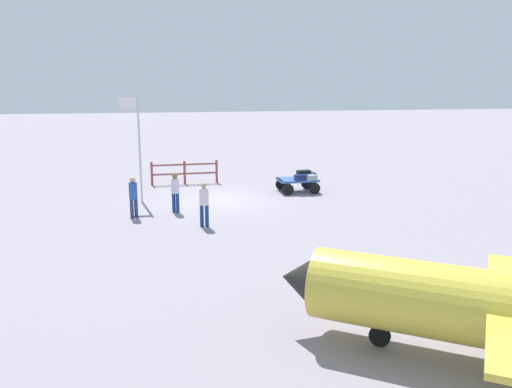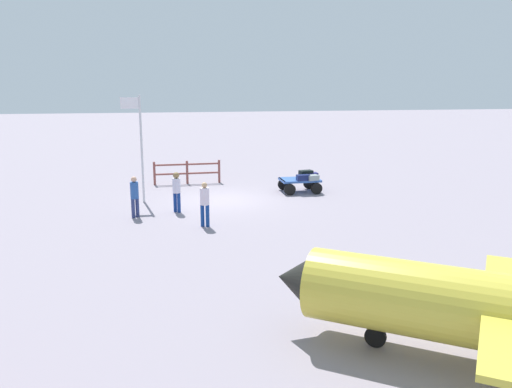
{
  "view_description": "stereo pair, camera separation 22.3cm",
  "coord_description": "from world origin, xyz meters",
  "px_view_note": "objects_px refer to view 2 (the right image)",
  "views": [
    {
      "loc": [
        2.34,
        22.9,
        5.39
      ],
      "look_at": [
        -0.52,
        6.0,
        1.58
      ],
      "focal_mm": 37.21,
      "sensor_mm": 36.0,
      "label": 1
    },
    {
      "loc": [
        2.12,
        22.94,
        5.39
      ],
      "look_at": [
        -0.52,
        6.0,
        1.58
      ],
      "focal_mm": 37.21,
      "sensor_mm": 36.0,
      "label": 2
    }
  ],
  "objects_px": {
    "flagpole": "(139,141)",
    "suitcase_maroon": "(311,175)",
    "airplane_near": "(497,312)",
    "suitcase_olive": "(313,178)",
    "suitcase_tan": "(303,178)",
    "suitcase_grey": "(306,174)",
    "worker_lead": "(205,201)",
    "worker_trailing": "(177,189)",
    "worker_supervisor": "(135,194)",
    "luggage_cart": "(299,182)"
  },
  "relations": [
    {
      "from": "suitcase_tan",
      "to": "suitcase_maroon",
      "type": "relative_size",
      "value": 0.97
    },
    {
      "from": "suitcase_tan",
      "to": "worker_trailing",
      "type": "relative_size",
      "value": 0.38
    },
    {
      "from": "luggage_cart",
      "to": "airplane_near",
      "type": "xyz_separation_m",
      "value": [
        0.11,
        15.89,
        0.72
      ]
    },
    {
      "from": "suitcase_tan",
      "to": "suitcase_olive",
      "type": "xyz_separation_m",
      "value": [
        -0.46,
        0.0,
        -0.01
      ]
    },
    {
      "from": "luggage_cart",
      "to": "suitcase_tan",
      "type": "relative_size",
      "value": 2.99
    },
    {
      "from": "suitcase_tan",
      "to": "worker_trailing",
      "type": "height_order",
      "value": "worker_trailing"
    },
    {
      "from": "suitcase_tan",
      "to": "suitcase_olive",
      "type": "bearing_deg",
      "value": 179.68
    },
    {
      "from": "suitcase_tan",
      "to": "airplane_near",
      "type": "xyz_separation_m",
      "value": [
        0.18,
        15.46,
        0.41
      ]
    },
    {
      "from": "suitcase_maroon",
      "to": "airplane_near",
      "type": "xyz_separation_m",
      "value": [
        0.71,
        16.04,
        0.42
      ]
    },
    {
      "from": "worker_lead",
      "to": "flagpole",
      "type": "relative_size",
      "value": 0.36
    },
    {
      "from": "airplane_near",
      "to": "flagpole",
      "type": "bearing_deg",
      "value": -64.33
    },
    {
      "from": "flagpole",
      "to": "suitcase_maroon",
      "type": "bearing_deg",
      "value": -172.08
    },
    {
      "from": "suitcase_maroon",
      "to": "worker_trailing",
      "type": "relative_size",
      "value": 0.4
    },
    {
      "from": "airplane_near",
      "to": "suitcase_tan",
      "type": "bearing_deg",
      "value": -90.67
    },
    {
      "from": "suitcase_grey",
      "to": "suitcase_tan",
      "type": "bearing_deg",
      "value": 63.62
    },
    {
      "from": "suitcase_olive",
      "to": "suitcase_maroon",
      "type": "xyz_separation_m",
      "value": [
        -0.07,
        -0.59,
        0.0
      ]
    },
    {
      "from": "worker_trailing",
      "to": "airplane_near",
      "type": "bearing_deg",
      "value": 113.76
    },
    {
      "from": "luggage_cart",
      "to": "worker_lead",
      "type": "xyz_separation_m",
      "value": [
        4.8,
        5.28,
        0.49
      ]
    },
    {
      "from": "luggage_cart",
      "to": "suitcase_olive",
      "type": "height_order",
      "value": "suitcase_olive"
    },
    {
      "from": "airplane_near",
      "to": "flagpole",
      "type": "relative_size",
      "value": 1.72
    },
    {
      "from": "suitcase_tan",
      "to": "worker_lead",
      "type": "relative_size",
      "value": 0.38
    },
    {
      "from": "worker_supervisor",
      "to": "suitcase_grey",
      "type": "bearing_deg",
      "value": -154.62
    },
    {
      "from": "suitcase_grey",
      "to": "worker_supervisor",
      "type": "height_order",
      "value": "worker_supervisor"
    },
    {
      "from": "suitcase_maroon",
      "to": "worker_lead",
      "type": "height_order",
      "value": "worker_lead"
    },
    {
      "from": "airplane_near",
      "to": "worker_lead",
      "type": "bearing_deg",
      "value": -66.17
    },
    {
      "from": "suitcase_olive",
      "to": "flagpole",
      "type": "distance_m",
      "value": 8.07
    },
    {
      "from": "suitcase_olive",
      "to": "worker_lead",
      "type": "distance_m",
      "value": 7.2
    },
    {
      "from": "suitcase_maroon",
      "to": "worker_lead",
      "type": "xyz_separation_m",
      "value": [
        5.4,
        5.43,
        0.2
      ]
    },
    {
      "from": "suitcase_grey",
      "to": "suitcase_maroon",
      "type": "height_order",
      "value": "suitcase_grey"
    },
    {
      "from": "suitcase_olive",
      "to": "worker_supervisor",
      "type": "relative_size",
      "value": 0.37
    },
    {
      "from": "worker_supervisor",
      "to": "suitcase_maroon",
      "type": "bearing_deg",
      "value": -155.12
    },
    {
      "from": "airplane_near",
      "to": "flagpole",
      "type": "distance_m",
      "value": 16.65
    },
    {
      "from": "luggage_cart",
      "to": "suitcase_grey",
      "type": "xyz_separation_m",
      "value": [
        -0.34,
        -0.11,
        0.36
      ]
    },
    {
      "from": "suitcase_tan",
      "to": "suitcase_grey",
      "type": "distance_m",
      "value": 0.61
    },
    {
      "from": "flagpole",
      "to": "luggage_cart",
      "type": "bearing_deg",
      "value": -172.59
    },
    {
      "from": "flagpole",
      "to": "suitcase_grey",
      "type": "bearing_deg",
      "value": -172.1
    },
    {
      "from": "suitcase_tan",
      "to": "flagpole",
      "type": "bearing_deg",
      "value": 3.97
    },
    {
      "from": "luggage_cart",
      "to": "worker_trailing",
      "type": "height_order",
      "value": "worker_trailing"
    },
    {
      "from": "worker_trailing",
      "to": "suitcase_grey",
      "type": "bearing_deg",
      "value": -153.2
    },
    {
      "from": "worker_lead",
      "to": "worker_trailing",
      "type": "xyz_separation_m",
      "value": [
        0.99,
        -2.29,
        -0.01
      ]
    },
    {
      "from": "worker_supervisor",
      "to": "airplane_near",
      "type": "relative_size",
      "value": 0.2
    },
    {
      "from": "luggage_cart",
      "to": "worker_trailing",
      "type": "relative_size",
      "value": 1.15
    },
    {
      "from": "suitcase_tan",
      "to": "worker_lead",
      "type": "distance_m",
      "value": 6.87
    },
    {
      "from": "flagpole",
      "to": "suitcase_olive",
      "type": "bearing_deg",
      "value": -176.28
    },
    {
      "from": "luggage_cart",
      "to": "worker_lead",
      "type": "relative_size",
      "value": 1.14
    },
    {
      "from": "suitcase_olive",
      "to": "suitcase_grey",
      "type": "bearing_deg",
      "value": -70.87
    },
    {
      "from": "worker_supervisor",
      "to": "suitcase_tan",
      "type": "bearing_deg",
      "value": -157.29
    },
    {
      "from": "suitcase_maroon",
      "to": "airplane_near",
      "type": "distance_m",
      "value": 16.06
    },
    {
      "from": "flagpole",
      "to": "suitcase_tan",
      "type": "bearing_deg",
      "value": -176.03
    },
    {
      "from": "suitcase_olive",
      "to": "worker_trailing",
      "type": "height_order",
      "value": "worker_trailing"
    }
  ]
}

